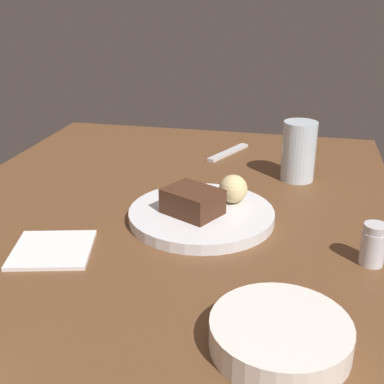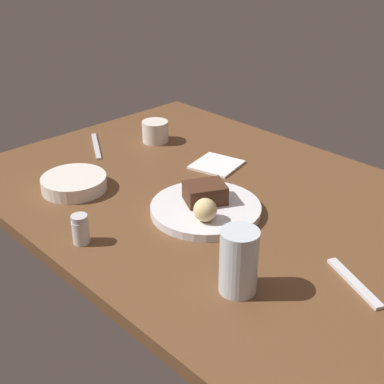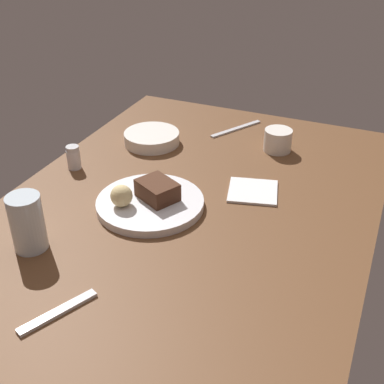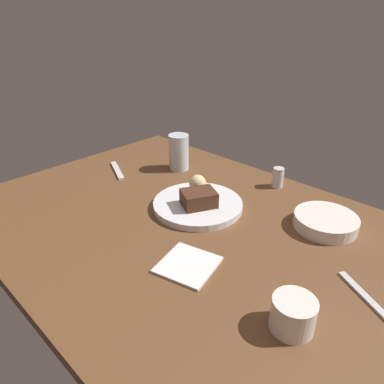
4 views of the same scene
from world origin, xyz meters
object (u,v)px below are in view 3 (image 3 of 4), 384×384
Objects in this scene: chocolate_cake_slice at (157,190)px; bread_roll at (121,196)px; folded_napkin at (253,191)px; dessert_plate at (150,203)px; coffee_cup at (278,140)px; water_glass at (27,223)px; butter_knife at (236,129)px; side_bowl at (152,138)px; salt_shaker at (74,157)px; dessert_spoon at (58,312)px.

chocolate_cake_slice is 1.78× the size of bread_roll.
dessert_plate is at bearing -51.87° from folded_napkin.
bread_roll is 50.63cm from coffee_cup.
dessert_plate is 2.79× the size of chocolate_cake_slice.
water_glass reaches higher than chocolate_cake_slice.
chocolate_cake_slice reaches higher than butter_knife.
side_bowl is at bearing 179.56° from water_glass.
chocolate_cake_slice is at bearing -52.88° from folded_napkin.
bread_roll is 0.80× the size of salt_shaker.
coffee_cup is (-31.13, 46.12, -0.01)cm from salt_shaker.
side_bowl is 68.94cm from dessert_spoon.
bread_roll is at bearing 16.50° from side_bowl.
salt_shaker reaches higher than butter_knife.
coffee_cup is at bearing 151.32° from water_glass.
dessert_spoon is at bearing -0.41° from chocolate_cake_slice.
water_glass is (18.77, -10.67, 1.71)cm from bread_roll.
dessert_plate is 28.40cm from salt_shaker.
water_glass is at bearing -33.89° from chocolate_cake_slice.
salt_shaker reaches higher than chocolate_cake_slice.
bread_roll is 0.26× the size of butter_knife.
chocolate_cake_slice is at bearing 75.16° from salt_shaker.
dessert_plate is 7.38cm from bread_roll.
water_glass is at bearing -42.22° from folded_napkin.
folded_napkin is at bearing 55.37° from butter_knife.
salt_shaker is 0.33× the size of butter_knife.
bread_roll is 25.94cm from salt_shaker.
dessert_spoon reaches higher than folded_napkin.
folded_napkin reaches higher than butter_knife.
butter_knife is at bearing -119.96° from coffee_cup.
side_bowl is 0.83× the size of butter_knife.
salt_shaker is at bearing -121.27° from bread_roll.
water_glass is at bearing -28.68° from coffee_cup.
water_glass is at bearing -29.63° from bread_roll.
side_bowl is at bearing -163.50° from bread_roll.
chocolate_cake_slice reaches higher than dessert_plate.
dessert_plate is at bearing 146.51° from water_glass.
dessert_plate reaches higher than folded_napkin.
dessert_spoon is 85.75cm from butter_knife.
chocolate_cake_slice is 42.58cm from coffee_cup.
salt_shaker is at bearing -104.84° from chocolate_cake_slice.
dessert_spoon is at bearing 50.20° from water_glass.
water_glass reaches higher than folded_napkin.
bread_roll is at bearing -44.83° from chocolate_cake_slice.
water_glass is 1.04× the size of folded_napkin.
dessert_plate is 44.50cm from coffee_cup.
bread_roll is at bearing -50.74° from folded_napkin.
butter_knife is at bearing 176.51° from chocolate_cake_slice.
dessert_spoon is 55.81cm from folded_napkin.
dessert_spoon is at bearing 31.26° from salt_shaker.
dessert_plate reaches higher than dessert_spoon.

